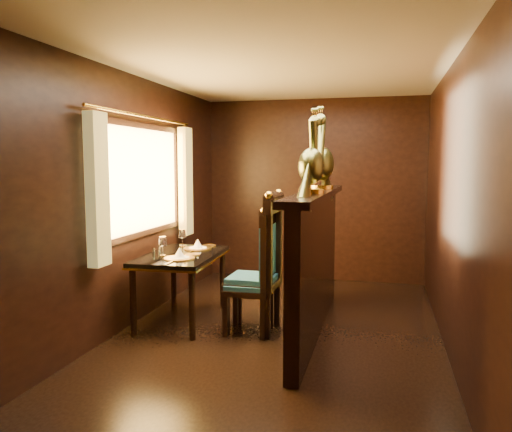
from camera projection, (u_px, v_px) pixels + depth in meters
The scene contains 8 objects.
ground at pixel (276, 338), 4.65m from camera, with size 5.00×5.00×0.00m, color black.
room_shell at pixel (268, 168), 4.52m from camera, with size 3.04×5.04×2.52m.
partition at pixel (315, 258), 4.78m from camera, with size 0.26×2.70×1.36m.
dining_table at pixel (181, 260), 5.11m from camera, with size 0.78×1.22×0.90m.
chair_left at pixel (260, 267), 4.72m from camera, with size 0.45×0.49×1.23m.
chair_right at pixel (265, 259), 4.76m from camera, with size 0.50×0.55×1.37m.
peacock_left at pixel (312, 150), 4.31m from camera, with size 0.24×0.64×0.76m, color #164429, non-canonical shape.
peacock_right at pixel (322, 149), 5.06m from camera, with size 0.26×0.68×0.81m, color #164429, non-canonical shape.
Camera 1 is at (0.93, -4.41, 1.62)m, focal length 35.00 mm.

